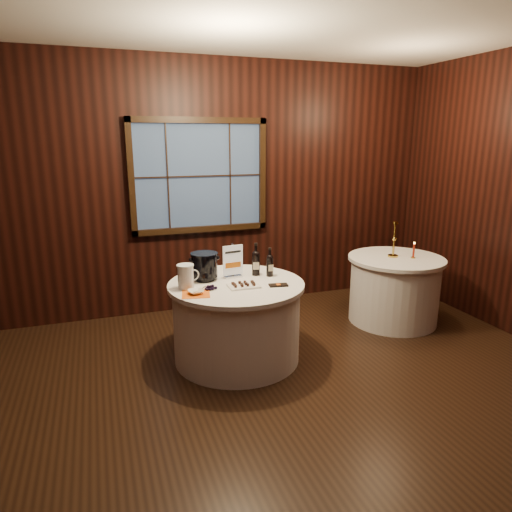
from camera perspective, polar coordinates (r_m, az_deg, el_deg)
name	(u,v)px	position (r m, az deg, el deg)	size (l,w,h in m)	color
ground	(275,414)	(3.76, 2.35, -19.11)	(6.00, 6.00, 0.00)	black
back_wall	(199,185)	(5.54, -7.10, 8.82)	(6.00, 0.10, 3.00)	black
main_table	(237,321)	(4.42, -2.43, -8.08)	(1.28, 1.28, 0.77)	white
side_table	(394,289)	(5.54, 16.86, -3.97)	(1.08, 1.08, 0.77)	white
sign_stand	(233,266)	(4.42, -2.94, -1.26)	(0.21, 0.12, 0.33)	silver
port_bottle_left	(256,261)	(4.48, -0.01, -0.67)	(0.08, 0.09, 0.33)	black
port_bottle_right	(270,264)	(4.45, 1.73, -0.99)	(0.07, 0.07, 0.28)	black
ice_bucket	(204,266)	(4.35, -6.46, -1.22)	(0.26, 0.26, 0.26)	black
chocolate_plate	(244,285)	(4.16, -1.54, -3.65)	(0.29, 0.19, 0.04)	white
chocolate_box	(278,285)	(4.19, 2.82, -3.65)	(0.17, 0.09, 0.01)	black
grape_bunch	(211,288)	(4.10, -5.70, -3.96)	(0.17, 0.06, 0.04)	black
glass_pitcher	(186,276)	(4.14, -8.76, -2.53)	(0.20, 0.16, 0.22)	silver
orange_napkin	(196,294)	(4.01, -7.52, -4.71)	(0.24, 0.24, 0.00)	#DA5B12
cracker_bowl	(196,292)	(4.00, -7.53, -4.45)	(0.13, 0.13, 0.03)	white
brass_candlestick	(394,244)	(5.40, 16.84, 1.42)	(0.12, 0.12, 0.41)	gold
red_candle	(414,252)	(5.43, 19.10, 0.50)	(0.05, 0.05, 0.19)	gold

